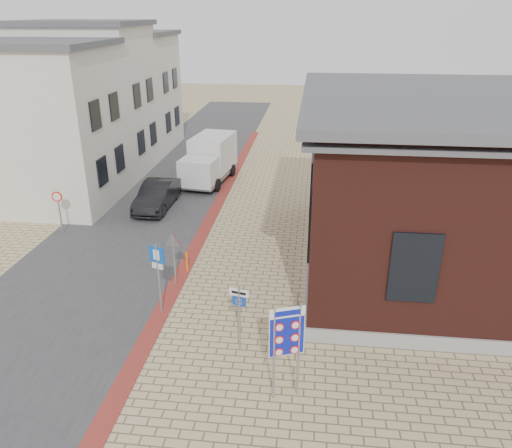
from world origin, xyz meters
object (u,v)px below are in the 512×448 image
at_px(box_truck, 210,159).
at_px(bollard, 187,262).
at_px(sedan, 157,195).
at_px(border_sign, 287,334).
at_px(parking_sign, 158,267).
at_px(essen_sign, 239,308).

xyz_separation_m(box_truck, bollard, (1.38, -11.40, -0.94)).
bearing_deg(sedan, bollard, -63.69).
bearing_deg(box_truck, bollard, -75.57).
height_order(sedan, bollard, sedan).
bearing_deg(border_sign, parking_sign, 121.56).
height_order(essen_sign, bollard, essen_sign).
relative_size(essen_sign, parking_sign, 0.87).
distance_m(essen_sign, parking_sign, 3.44).
xyz_separation_m(essen_sign, parking_sign, (-2.97, 1.70, 0.29)).
relative_size(sedan, bollard, 4.81).
distance_m(essen_sign, bollard, 5.57).
height_order(box_truck, bollard, box_truck).
height_order(sedan, border_sign, border_sign).
bearing_deg(sedan, essen_sign, -61.59).
xyz_separation_m(border_sign, parking_sign, (-4.47, 3.50, -0.21)).
bearing_deg(essen_sign, box_truck, 118.84).
bearing_deg(parking_sign, border_sign, -20.06).
bearing_deg(essen_sign, border_sign, -35.91).
relative_size(box_truck, bollard, 6.06).
height_order(parking_sign, bollard, parking_sign).
distance_m(box_truck, essen_sign, 16.64).
height_order(box_truck, border_sign, border_sign).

